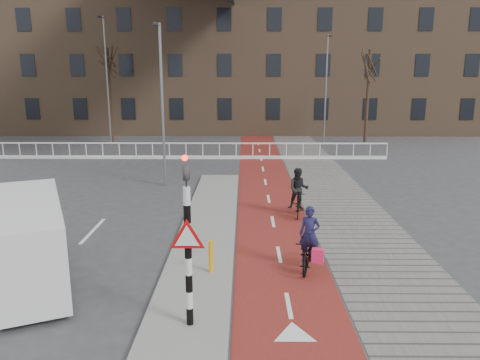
{
  "coord_description": "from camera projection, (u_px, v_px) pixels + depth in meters",
  "views": [
    {
      "loc": [
        0.5,
        -10.58,
        5.13
      ],
      "look_at": [
        0.35,
        5.0,
        1.5
      ],
      "focal_mm": 35.0,
      "sensor_mm": 36.0,
      "label": 1
    }
  ],
  "objects": [
    {
      "name": "cyclist_near",
      "position": [
        309.0,
        249.0,
        12.3
      ],
      "size": [
        0.98,
        1.7,
        1.71
      ],
      "rotation": [
        0.0,
        0.0,
        -0.28
      ],
      "color": "black",
      "rests_on": "bike_lane"
    },
    {
      "name": "ground",
      "position": [
        224.0,
        286.0,
        11.48
      ],
      "size": [
        120.0,
        120.0,
        0.0
      ],
      "primitive_type": "plane",
      "color": "#38383A",
      "rests_on": "ground"
    },
    {
      "name": "van",
      "position": [
        20.0,
        242.0,
        11.34
      ],
      "size": [
        3.74,
        5.2,
        2.08
      ],
      "rotation": [
        0.0,
        0.0,
        0.42
      ],
      "color": "silver",
      "rests_on": "ground"
    },
    {
      "name": "streetlight_near",
      "position": [
        162.0,
        107.0,
        20.72
      ],
      "size": [
        0.12,
        0.12,
        7.15
      ],
      "primitive_type": "cylinder",
      "color": "slate",
      "rests_on": "ground"
    },
    {
      "name": "tree_mid",
      "position": [
        110.0,
        97.0,
        33.14
      ],
      "size": [
        0.26,
        0.26,
        6.71
      ],
      "primitive_type": "cylinder",
      "color": "#301F15",
      "rests_on": "ground"
    },
    {
      "name": "curb_island",
      "position": [
        208.0,
        229.0,
        15.37
      ],
      "size": [
        1.8,
        16.0,
        0.12
      ],
      "primitive_type": "cube",
      "color": "gray",
      "rests_on": "ground"
    },
    {
      "name": "cyclist_far",
      "position": [
        298.0,
        196.0,
        16.88
      ],
      "size": [
        0.8,
        1.65,
        1.75
      ],
      "rotation": [
        0.0,
        0.0,
        -0.12
      ],
      "color": "black",
      "rests_on": "bike_lane"
    },
    {
      "name": "railing",
      "position": [
        153.0,
        154.0,
        28.01
      ],
      "size": [
        28.0,
        0.1,
        0.99
      ],
      "color": "silver",
      "rests_on": "ground"
    },
    {
      "name": "streetlight_right",
      "position": [
        326.0,
        90.0,
        33.1
      ],
      "size": [
        0.12,
        0.12,
        7.6
      ],
      "primitive_type": "cylinder",
      "color": "slate",
      "rests_on": "ground"
    },
    {
      "name": "sidewalk",
      "position": [
        328.0,
        187.0,
        21.18
      ],
      "size": [
        3.0,
        60.0,
        0.01
      ],
      "primitive_type": "cube",
      "color": "slate",
      "rests_on": "ground"
    },
    {
      "name": "traffic_signal",
      "position": [
        188.0,
        237.0,
        9.06
      ],
      "size": [
        0.8,
        0.8,
        3.68
      ],
      "color": "black",
      "rests_on": "curb_island"
    },
    {
      "name": "tree_right",
      "position": [
        367.0,
        98.0,
        33.19
      ],
      "size": [
        0.23,
        0.23,
        6.62
      ],
      "primitive_type": "cylinder",
      "color": "#301F15",
      "rests_on": "ground"
    },
    {
      "name": "bollard",
      "position": [
        211.0,
        256.0,
        11.88
      ],
      "size": [
        0.12,
        0.12,
        0.84
      ],
      "primitive_type": "cylinder",
      "color": "#F3A20D",
      "rests_on": "curb_island"
    },
    {
      "name": "townhouse_row",
      "position": [
        205.0,
        40.0,
        40.89
      ],
      "size": [
        46.0,
        10.0,
        15.9
      ],
      "color": "#7F6047",
      "rests_on": "ground"
    },
    {
      "name": "bike_lane",
      "position": [
        266.0,
        187.0,
        21.2
      ],
      "size": [
        2.5,
        60.0,
        0.01
      ],
      "primitive_type": "cube",
      "color": "maroon",
      "rests_on": "ground"
    },
    {
      "name": "streetlight_left",
      "position": [
        107.0,
        82.0,
        32.33
      ],
      "size": [
        0.12,
        0.12,
        8.75
      ],
      "primitive_type": "cylinder",
      "color": "slate",
      "rests_on": "ground"
    }
  ]
}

